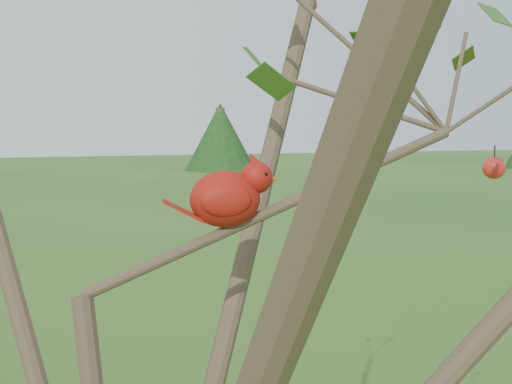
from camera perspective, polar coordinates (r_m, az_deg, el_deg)
The scene contains 2 objects.
crabapple_tree at distance 0.88m, azimuth -10.47°, elevation -0.09°, with size 2.35×2.05×2.95m.
cardinal at distance 1.02m, azimuth -2.41°, elevation -0.34°, with size 0.19×0.10×0.13m.
Camera 1 is at (-0.07, -0.90, 2.22)m, focal length 45.00 mm.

